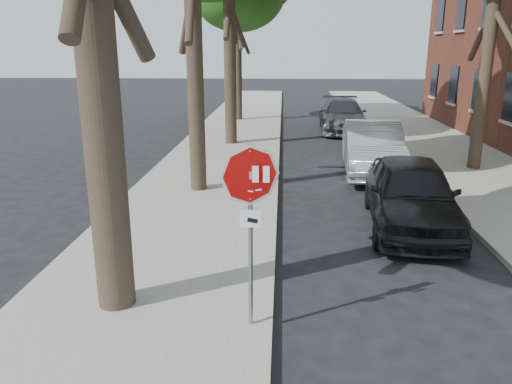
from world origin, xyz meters
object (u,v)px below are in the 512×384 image
stop_sign (250,202)px  car_c (343,115)px  car_b (372,148)px  car_a (411,193)px

stop_sign → car_c: 18.35m
stop_sign → car_b: bearing=71.1°
car_b → car_c: (0.00, 8.40, -0.05)m
stop_sign → car_a: (3.30, 4.55, -1.16)m
car_a → car_c: bearing=95.6°
stop_sign → car_b: (3.30, 9.61, -1.14)m
car_b → car_c: 8.40m
car_b → car_c: size_ratio=0.94×
car_a → car_c: (0.00, 13.47, -0.02)m
car_c → car_b: bearing=-87.8°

